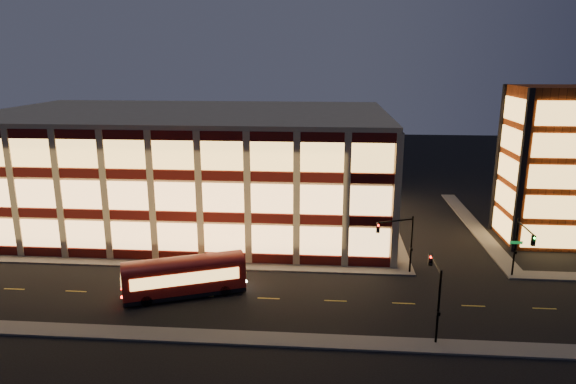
{
  "coord_description": "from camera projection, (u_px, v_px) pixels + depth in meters",
  "views": [
    {
      "loc": [
        15.16,
        -47.97,
        20.89
      ],
      "look_at": [
        10.62,
        8.0,
        6.3
      ],
      "focal_mm": 32.0,
      "sensor_mm": 36.0,
      "label": 1
    }
  ],
  "objects": [
    {
      "name": "traffic_signal_right",
      "position": [
        522.0,
        242.0,
        48.46
      ],
      "size": [
        1.2,
        4.37,
        6.0
      ],
      "color": "black",
      "rests_on": "ground"
    },
    {
      "name": "trolley_bus",
      "position": [
        184.0,
        274.0,
        46.34
      ],
      "size": [
        11.03,
        6.52,
        3.66
      ],
      "rotation": [
        0.0,
        0.0,
        0.38
      ],
      "color": "#900D07",
      "rests_on": "ground"
    },
    {
      "name": "office_building",
      "position": [
        191.0,
        166.0,
        67.44
      ],
      "size": [
        50.45,
        30.45,
        14.5
      ],
      "color": "tan",
      "rests_on": "ground"
    },
    {
      "name": "sidewalk_tower_west",
      "position": [
        473.0,
        225.0,
        66.44
      ],
      "size": [
        2.0,
        30.0,
        0.15
      ],
      "primitive_type": "cube",
      "color": "#514F4C",
      "rests_on": "ground"
    },
    {
      "name": "sidewalk_office_east",
      "position": [
        387.0,
        223.0,
        67.3
      ],
      "size": [
        2.0,
        30.0,
        0.15
      ],
      "primitive_type": "cube",
      "color": "#514F4C",
      "rests_on": "ground"
    },
    {
      "name": "sidewalk_office_south",
      "position": [
        154.0,
        263.0,
        53.9
      ],
      "size": [
        54.0,
        2.0,
        0.15
      ],
      "primitive_type": "cube",
      "color": "#514F4C",
      "rests_on": "ground"
    },
    {
      "name": "traffic_signal_far",
      "position": [
        399.0,
        236.0,
        50.17
      ],
      "size": [
        3.79,
        1.87,
        6.0
      ],
      "color": "black",
      "rests_on": "ground"
    },
    {
      "name": "stair_tower",
      "position": [
        545.0,
        166.0,
        58.86
      ],
      "size": [
        8.6,
        8.6,
        18.0
      ],
      "color": "#8C3814",
      "rests_on": "ground"
    },
    {
      "name": "traffic_signal_near",
      "position": [
        436.0,
        285.0,
        39.2
      ],
      "size": [
        0.32,
        4.45,
        6.0
      ],
      "color": "black",
      "rests_on": "ground"
    },
    {
      "name": "sidewalk_near",
      "position": [
        131.0,
        333.0,
        40.16
      ],
      "size": [
        100.0,
        2.0,
        0.15
      ],
      "primitive_type": "cube",
      "color": "#514F4C",
      "rests_on": "ground"
    },
    {
      "name": "ground",
      "position": [
        179.0,
        269.0,
        52.72
      ],
      "size": [
        200.0,
        200.0,
        0.0
      ],
      "primitive_type": "plane",
      "color": "black",
      "rests_on": "ground"
    }
  ]
}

